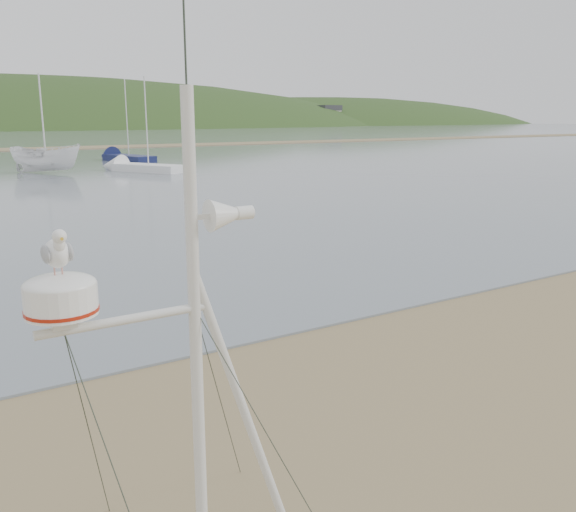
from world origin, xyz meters
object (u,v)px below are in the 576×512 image
mast_rig (195,441)px  sailboat_blue_far (117,157)px  boat_white (44,135)px  sailboat_white_near (129,167)px

mast_rig → sailboat_blue_far: (13.99, 47.58, -0.83)m
mast_rig → boat_white: boat_white is taller
sailboat_blue_far → sailboat_white_near: bearing=-102.9°
mast_rig → boat_white: bearing=80.4°
boat_white → sailboat_blue_far: 12.16m
mast_rig → sailboat_white_near: 38.62m
sailboat_white_near → sailboat_blue_far: 11.02m
mast_rig → sailboat_blue_far: bearing=73.6°
mast_rig → boat_white: 38.82m
sailboat_white_near → sailboat_blue_far: sailboat_blue_far is taller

